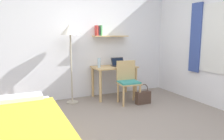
{
  "coord_description": "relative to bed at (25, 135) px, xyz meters",
  "views": [
    {
      "loc": [
        -1.58,
        -2.67,
        1.44
      ],
      "look_at": [
        -0.09,
        0.51,
        0.85
      ],
      "focal_mm": 34.87,
      "sensor_mm": 36.0,
      "label": 1
    }
  ],
  "objects": [
    {
      "name": "water_bottle",
      "position": [
        1.64,
        1.69,
        0.58
      ],
      "size": [
        0.07,
        0.07,
        0.21
      ],
      "primitive_type": "cylinder",
      "color": "silver",
      "rests_on": "desk"
    },
    {
      "name": "laptop",
      "position": [
        2.13,
        1.75,
        0.52
      ],
      "size": [
        0.32,
        0.21,
        0.19
      ],
      "color": "#2D2D33",
      "rests_on": "desk"
    },
    {
      "name": "book_stack",
      "position": [
        2.31,
        1.68,
        0.5
      ],
      "size": [
        0.19,
        0.23,
        0.05
      ],
      "color": "#333338",
      "rests_on": "desk"
    },
    {
      "name": "desk_chair",
      "position": [
        2.09,
        1.22,
        0.25
      ],
      "size": [
        0.47,
        0.42,
        0.88
      ],
      "color": "tan",
      "rests_on": "ground_plane"
    },
    {
      "name": "standing_lamp",
      "position": [
        1.03,
        1.71,
        1.2
      ],
      "size": [
        0.39,
        0.39,
        1.64
      ],
      "color": "#B2A893",
      "rests_on": "ground_plane"
    },
    {
      "name": "desk",
      "position": [
        2.02,
        1.73,
        0.34
      ],
      "size": [
        0.96,
        0.57,
        0.71
      ],
      "color": "tan",
      "rests_on": "ground_plane"
    },
    {
      "name": "bed",
      "position": [
        0.0,
        0.0,
        0.0
      ],
      "size": [
        0.9,
        1.86,
        0.54
      ],
      "color": "tan",
      "rests_on": "ground_plane"
    },
    {
      "name": "wall_back",
      "position": [
        1.5,
        2.05,
        1.06
      ],
      "size": [
        4.4,
        0.27,
        2.6
      ],
      "color": "white",
      "rests_on": "ground_plane"
    },
    {
      "name": "handbag",
      "position": [
        2.34,
        1.01,
        -0.1
      ],
      "size": [
        0.32,
        0.11,
        0.42
      ],
      "color": "#4C382D",
      "rests_on": "ground_plane"
    },
    {
      "name": "ground_plane",
      "position": [
        1.5,
        0.03,
        -0.24
      ],
      "size": [
        5.28,
        5.28,
        0.0
      ],
      "primitive_type": "plane",
      "color": "gray"
    }
  ]
}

